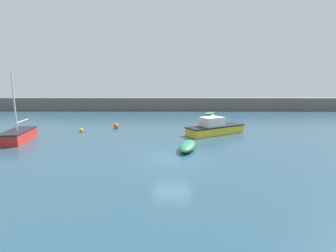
{
  "coord_description": "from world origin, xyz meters",
  "views": [
    {
      "loc": [
        -0.17,
        -16.92,
        5.12
      ],
      "look_at": [
        -0.33,
        9.07,
        0.56
      ],
      "focal_mm": 28.0,
      "sensor_mm": 36.0,
      "label": 1
    }
  ],
  "objects_px": {
    "mooring_buoy_yellow": "(81,130)",
    "open_tender_yellow": "(188,146)",
    "sailboat_tall_mast": "(18,135)",
    "cabin_cruiser_white": "(214,128)",
    "mooring_buoy_orange": "(116,126)",
    "rowboat_with_red_cover": "(209,116)"
  },
  "relations": [
    {
      "from": "mooring_buoy_orange",
      "to": "rowboat_with_red_cover",
      "type": "bearing_deg",
      "value": 32.54
    },
    {
      "from": "sailboat_tall_mast",
      "to": "mooring_buoy_orange",
      "type": "relative_size",
      "value": 10.71
    },
    {
      "from": "mooring_buoy_yellow",
      "to": "mooring_buoy_orange",
      "type": "bearing_deg",
      "value": 33.93
    },
    {
      "from": "mooring_buoy_orange",
      "to": "open_tender_yellow",
      "type": "bearing_deg",
      "value": -51.15
    },
    {
      "from": "cabin_cruiser_white",
      "to": "mooring_buoy_yellow",
      "type": "xyz_separation_m",
      "value": [
        -13.15,
        0.88,
        -0.42
      ]
    },
    {
      "from": "cabin_cruiser_white",
      "to": "sailboat_tall_mast",
      "type": "bearing_deg",
      "value": 158.49
    },
    {
      "from": "mooring_buoy_yellow",
      "to": "open_tender_yellow",
      "type": "bearing_deg",
      "value": -33.55
    },
    {
      "from": "cabin_cruiser_white",
      "to": "open_tender_yellow",
      "type": "relative_size",
      "value": 1.76
    },
    {
      "from": "rowboat_with_red_cover",
      "to": "cabin_cruiser_white",
      "type": "xyz_separation_m",
      "value": [
        -0.98,
        -10.01,
        0.17
      ]
    },
    {
      "from": "sailboat_tall_mast",
      "to": "mooring_buoy_yellow",
      "type": "relative_size",
      "value": 15.0
    },
    {
      "from": "sailboat_tall_mast",
      "to": "cabin_cruiser_white",
      "type": "bearing_deg",
      "value": 93.28
    },
    {
      "from": "cabin_cruiser_white",
      "to": "sailboat_tall_mast",
      "type": "height_order",
      "value": "sailboat_tall_mast"
    },
    {
      "from": "sailboat_tall_mast",
      "to": "mooring_buoy_yellow",
      "type": "height_order",
      "value": "sailboat_tall_mast"
    },
    {
      "from": "cabin_cruiser_white",
      "to": "mooring_buoy_orange",
      "type": "bearing_deg",
      "value": 131.68
    },
    {
      "from": "open_tender_yellow",
      "to": "rowboat_with_red_cover",
      "type": "bearing_deg",
      "value": -1.63
    },
    {
      "from": "sailboat_tall_mast",
      "to": "mooring_buoy_orange",
      "type": "xyz_separation_m",
      "value": [
        7.1,
        6.13,
        -0.24
      ]
    },
    {
      "from": "cabin_cruiser_white",
      "to": "sailboat_tall_mast",
      "type": "relative_size",
      "value": 1.05
    },
    {
      "from": "open_tender_yellow",
      "to": "mooring_buoy_orange",
      "type": "distance_m",
      "value": 11.33
    },
    {
      "from": "sailboat_tall_mast",
      "to": "mooring_buoy_yellow",
      "type": "xyz_separation_m",
      "value": [
        4.03,
        4.06,
        -0.32
      ]
    },
    {
      "from": "rowboat_with_red_cover",
      "to": "open_tender_yellow",
      "type": "distance_m",
      "value": 16.36
    },
    {
      "from": "rowboat_with_red_cover",
      "to": "open_tender_yellow",
      "type": "xyz_separation_m",
      "value": [
        -3.96,
        -15.88,
        -0.14
      ]
    },
    {
      "from": "cabin_cruiser_white",
      "to": "mooring_buoy_orange",
      "type": "height_order",
      "value": "cabin_cruiser_white"
    }
  ]
}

